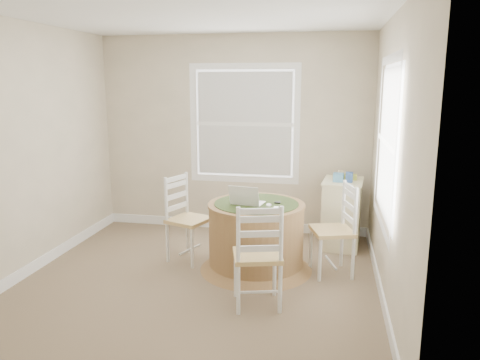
% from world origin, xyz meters
% --- Properties ---
extents(room, '(3.64, 3.64, 2.64)m').
position_xyz_m(room, '(0.17, 0.16, 1.30)').
color(room, '#76654B').
rests_on(room, ground).
extents(round_table, '(1.21, 1.21, 0.74)m').
position_xyz_m(round_table, '(0.53, 0.45, 0.40)').
color(round_table, olive).
rests_on(round_table, ground).
extents(chair_left, '(0.52, 0.53, 0.95)m').
position_xyz_m(chair_left, '(-0.25, 0.57, 0.47)').
color(chair_left, white).
rests_on(chair_left, ground).
extents(chair_near, '(0.51, 0.50, 0.95)m').
position_xyz_m(chair_near, '(0.67, -0.37, 0.47)').
color(chair_near, white).
rests_on(chair_near, ground).
extents(chair_right, '(0.51, 0.52, 0.95)m').
position_xyz_m(chair_right, '(1.32, 0.48, 0.47)').
color(chair_right, white).
rests_on(chair_right, ground).
extents(laptop, '(0.36, 0.33, 0.22)m').
position_xyz_m(laptop, '(0.44, 0.40, 0.76)').
color(laptop, white).
rests_on(laptop, round_table).
extents(mouse, '(0.06, 0.09, 0.03)m').
position_xyz_m(mouse, '(0.67, 0.37, 0.74)').
color(mouse, white).
rests_on(mouse, round_table).
extents(phone, '(0.05, 0.09, 0.02)m').
position_xyz_m(phone, '(0.75, 0.30, 0.73)').
color(phone, '#B7BABF').
rests_on(phone, round_table).
extents(keys, '(0.06, 0.05, 0.02)m').
position_xyz_m(keys, '(0.75, 0.49, 0.74)').
color(keys, black).
rests_on(keys, round_table).
extents(corner_chest, '(0.53, 0.67, 0.83)m').
position_xyz_m(corner_chest, '(1.44, 1.37, 0.42)').
color(corner_chest, beige).
rests_on(corner_chest, ground).
extents(tissue_box, '(0.13, 0.13, 0.10)m').
position_xyz_m(tissue_box, '(1.38, 1.28, 0.88)').
color(tissue_box, '#4F8CB5').
rests_on(tissue_box, corner_chest).
extents(box_yellow, '(0.16, 0.11, 0.06)m').
position_xyz_m(box_yellow, '(1.53, 1.45, 0.86)').
color(box_yellow, '#BBC846').
rests_on(box_yellow, corner_chest).
extents(box_blue, '(0.09, 0.09, 0.12)m').
position_xyz_m(box_blue, '(1.51, 1.26, 0.89)').
color(box_blue, '#33569A').
rests_on(box_blue, corner_chest).
extents(cup_cream, '(0.07, 0.07, 0.09)m').
position_xyz_m(cup_cream, '(1.41, 1.53, 0.88)').
color(cup_cream, beige).
rests_on(cup_cream, corner_chest).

